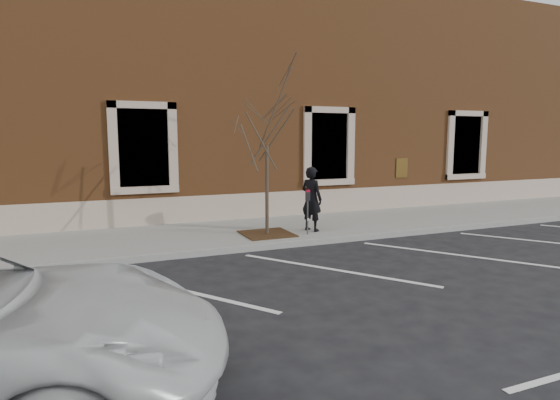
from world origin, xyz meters
name	(u,v)px	position (x,y,z in m)	size (l,w,h in m)	color
ground	(289,247)	(0.00, 0.00, 0.00)	(120.00, 120.00, 0.00)	#28282B
sidewalk_near	(264,231)	(0.00, 1.75, 0.07)	(40.00, 3.50, 0.15)	gray
curb_near	(290,244)	(0.00, -0.05, 0.07)	(40.00, 0.12, 0.15)	#9E9E99
parking_stripes	(333,270)	(0.00, -2.20, 0.00)	(28.00, 4.40, 0.01)	silver
building_civic	(208,104)	(0.00, 7.74, 4.00)	(40.00, 8.62, 8.00)	brown
man	(312,199)	(1.08, 0.95, 1.03)	(0.64, 0.42, 1.76)	black
parking_meter	(308,204)	(0.77, 0.55, 0.97)	(0.11, 0.08, 1.18)	#595B60
tree_grate	(267,234)	(-0.22, 0.95, 0.17)	(1.28, 1.28, 0.03)	#402714
sapling	(267,120)	(-0.22, 0.95, 3.13)	(2.56, 2.56, 4.26)	#503D30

